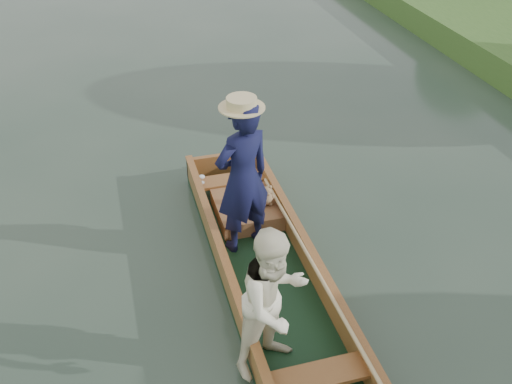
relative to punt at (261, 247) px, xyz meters
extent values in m
plane|color=#283D30|center=(0.13, 0.07, -0.68)|extent=(120.00, 120.00, 0.00)
cube|color=black|center=(0.13, 0.07, -0.64)|extent=(1.10, 5.00, 0.08)
cube|color=#98622F|center=(-0.38, 0.07, -0.44)|extent=(0.08, 5.00, 0.32)
cube|color=#98622F|center=(0.64, 0.07, -0.44)|extent=(0.08, 5.00, 0.32)
cube|color=#98622F|center=(0.13, 2.53, -0.44)|extent=(1.10, 0.08, 0.32)
cube|color=#98622F|center=(-0.38, 0.07, -0.26)|extent=(0.10, 5.00, 0.04)
cube|color=#98622F|center=(0.64, 0.07, -0.26)|extent=(0.10, 5.00, 0.04)
cube|color=#98622F|center=(0.13, 1.97, -0.38)|extent=(0.94, 0.30, 0.05)
cube|color=#98622F|center=(0.13, -1.53, -0.38)|extent=(0.94, 0.30, 0.05)
imported|color=#12143A|center=(0.00, 0.79, 0.41)|extent=(0.85, 0.69, 2.01)
cylinder|color=beige|center=(0.00, 0.79, 1.37)|extent=(0.52, 0.52, 0.12)
imported|color=white|center=(-0.18, -1.07, 0.23)|extent=(0.99, 0.90, 1.65)
cube|color=#A84936|center=(0.20, 1.36, -0.49)|extent=(0.85, 0.90, 0.22)
sphere|color=#A68157|center=(0.44, 1.26, -0.28)|extent=(0.17, 0.17, 0.17)
sphere|color=#A68157|center=(0.44, 1.25, -0.16)|extent=(0.13, 0.13, 0.13)
sphere|color=#A68157|center=(0.40, 1.25, -0.10)|extent=(0.05, 0.05, 0.05)
sphere|color=#A68157|center=(0.49, 1.25, -0.10)|extent=(0.05, 0.05, 0.05)
sphere|color=#A68157|center=(0.44, 1.20, -0.17)|extent=(0.05, 0.05, 0.05)
sphere|color=#A68157|center=(0.37, 1.24, -0.26)|extent=(0.06, 0.06, 0.06)
sphere|color=#A68157|center=(0.52, 1.24, -0.26)|extent=(0.06, 0.06, 0.06)
sphere|color=#A68157|center=(0.40, 1.23, -0.36)|extent=(0.07, 0.07, 0.07)
sphere|color=#A68157|center=(0.49, 1.23, -0.36)|extent=(0.07, 0.07, 0.07)
cylinder|color=silver|center=(-0.30, 1.97, -0.35)|extent=(0.07, 0.07, 0.01)
cylinder|color=silver|center=(-0.30, 1.97, -0.31)|extent=(0.01, 0.01, 0.08)
ellipsoid|color=silver|center=(-0.30, 1.97, -0.25)|extent=(0.09, 0.09, 0.05)
cylinder|color=tan|center=(0.56, -0.50, -0.22)|extent=(0.04, 4.45, 0.20)
camera|label=1|loc=(-1.37, -4.69, 4.12)|focal=40.00mm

